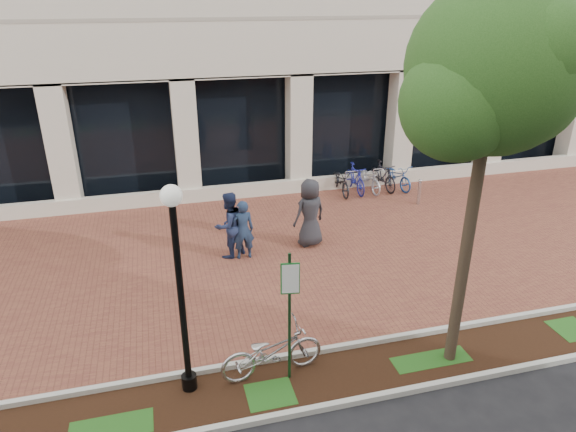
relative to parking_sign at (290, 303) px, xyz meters
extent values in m
plane|color=black|center=(0.99, 5.05, -1.68)|extent=(120.00, 120.00, 0.00)
cube|color=brown|center=(0.99, 5.05, -1.68)|extent=(40.00, 9.00, 0.01)
cube|color=black|center=(0.99, -0.20, -1.68)|extent=(40.00, 1.50, 0.01)
cube|color=#B7B7AC|center=(0.99, 0.55, -1.62)|extent=(40.00, 0.12, 0.12)
cube|color=#B7B7AC|center=(0.99, -0.95, -1.62)|extent=(40.00, 0.12, 0.12)
cube|color=black|center=(0.99, 10.65, 0.42)|extent=(40.00, 0.15, 4.20)
cube|color=beige|center=(0.99, 9.55, -1.43)|extent=(40.00, 0.25, 0.50)
cube|color=beige|center=(0.99, 9.95, 0.42)|extent=(0.80, 0.80, 4.20)
cube|color=#153B1C|center=(0.00, 0.01, -0.34)|extent=(0.05, 0.05, 2.67)
cube|color=#1A6B28|center=(0.00, -0.02, 0.51)|extent=(0.34, 0.02, 0.62)
cube|color=white|center=(0.00, -0.03, 0.51)|extent=(0.30, 0.01, 0.56)
cylinder|color=black|center=(-1.86, 0.21, -1.53)|extent=(0.28, 0.28, 0.30)
cylinder|color=black|center=(-1.86, 0.21, 0.17)|extent=(0.12, 0.12, 3.70)
sphere|color=silver|center=(-1.86, 0.21, 2.16)|extent=(0.36, 0.36, 0.36)
cylinder|color=#4B392A|center=(3.27, -0.26, 0.45)|extent=(0.22, 0.22, 4.27)
sphere|color=#1E4917|center=(3.27, -0.26, 4.00)|extent=(2.82, 2.82, 2.82)
sphere|color=#1E4917|center=(4.04, 0.03, 3.57)|extent=(1.97, 1.97, 1.97)
sphere|color=#1E4917|center=(2.56, -0.47, 3.50)|extent=(1.83, 1.83, 1.83)
imported|color=#B2B1B6|center=(-0.29, 0.21, -1.15)|extent=(2.07, 0.89, 1.05)
imported|color=#1C2C47|center=(0.03, 5.02, -0.83)|extent=(0.63, 0.42, 1.70)
imported|color=#1C2646|center=(-0.32, 5.22, -0.74)|extent=(1.15, 1.08, 1.87)
imported|color=#26262A|center=(2.02, 5.34, -0.68)|extent=(1.12, 0.90, 2.00)
cylinder|color=silver|center=(6.58, 7.33, -1.27)|extent=(0.11, 0.11, 0.81)
sphere|color=silver|center=(6.58, 7.33, -0.82)|extent=(0.12, 0.12, 0.12)
imported|color=black|center=(4.34, 9.04, -1.21)|extent=(0.66, 1.81, 0.94)
imported|color=navy|center=(4.89, 9.04, -1.16)|extent=(0.54, 1.75, 1.04)
imported|color=silver|center=(5.44, 9.04, -1.21)|extent=(0.77, 1.84, 0.94)
imported|color=black|center=(5.99, 9.04, -1.16)|extent=(0.72, 1.79, 1.04)
imported|color=navy|center=(6.54, 9.04, -1.21)|extent=(0.95, 1.88, 0.94)
cylinder|color=silver|center=(5.44, 9.04, -1.28)|extent=(0.04, 0.04, 0.80)
camera|label=1|loc=(-2.00, -7.48, 5.07)|focal=32.00mm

